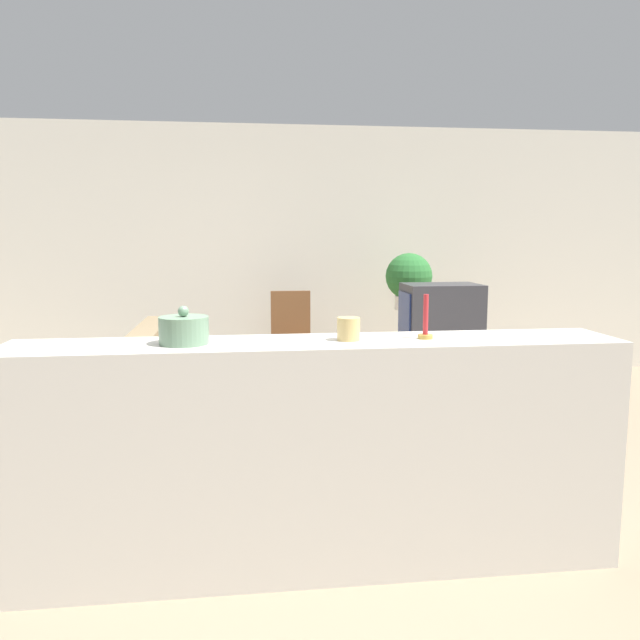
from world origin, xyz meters
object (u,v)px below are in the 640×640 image
at_px(couch, 184,402).
at_px(potted_plant, 409,279).
at_px(television, 441,319).
at_px(wooden_chair, 292,338).
at_px(decorative_bowl, 184,330).

height_order(couch, potted_plant, potted_plant).
relative_size(television, potted_plant, 1.13).
distance_m(couch, wooden_chair, 1.70).
relative_size(couch, wooden_chair, 1.89).
relative_size(couch, potted_plant, 3.28).
height_order(television, decorative_bowl, decorative_bowl).
xyz_separation_m(couch, decorative_bowl, (0.19, -1.91, 0.84)).
bearing_deg(television, wooden_chair, 140.88).
bearing_deg(wooden_chair, television, -39.12).
xyz_separation_m(couch, potted_plant, (2.13, 1.44, 0.81)).
xyz_separation_m(wooden_chair, decorative_bowl, (-0.74, -3.31, 0.60)).
height_order(wooden_chair, potted_plant, potted_plant).
bearing_deg(potted_plant, wooden_chair, -178.14).
distance_m(couch, television, 2.24).
bearing_deg(couch, wooden_chair, 56.36).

